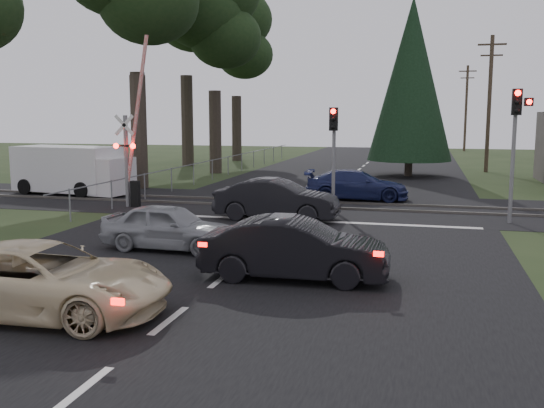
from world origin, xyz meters
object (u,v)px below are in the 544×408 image
(blue_sedan, at_px, (357,185))
(white_van, at_px, (75,170))
(silver_car, at_px, (169,227))
(crossing_signal, at_px, (131,158))
(traffic_signal_right, at_px, (517,129))
(utility_pole_mid, at_px, (489,101))
(utility_pole_far, at_px, (466,106))
(dark_hatchback, at_px, (295,249))
(cream_coupe, at_px, (41,280))
(dark_car_far, at_px, (277,200))
(traffic_signal_center, at_px, (334,141))

(blue_sedan, relative_size, white_van, 0.75)
(silver_car, relative_size, white_van, 0.62)
(crossing_signal, distance_m, traffic_signal_right, 14.88)
(crossing_signal, xyz_separation_m, utility_pole_mid, (15.77, 20.21, 2.67))
(utility_pole_far, relative_size, dark_hatchback, 2.07)
(cream_coupe, height_order, dark_car_far, dark_car_far)
(crossing_signal, distance_m, white_van, 5.65)
(utility_pole_mid, relative_size, utility_pole_far, 1.00)
(traffic_signal_center, relative_size, dark_hatchback, 0.94)
(traffic_signal_right, distance_m, blue_sedan, 8.13)
(white_van, bearing_deg, cream_coupe, -50.95)
(traffic_signal_center, height_order, cream_coupe, traffic_signal_center)
(dark_hatchback, height_order, white_van, white_van)
(traffic_signal_right, relative_size, silver_car, 1.22)
(blue_sedan, bearing_deg, utility_pole_mid, -27.97)
(cream_coupe, height_order, blue_sedan, cream_coupe)
(white_van, bearing_deg, traffic_signal_right, -1.14)
(crossing_signal, distance_m, utility_pole_far, 47.96)
(blue_sedan, distance_m, white_van, 13.53)
(utility_pole_mid, bearing_deg, white_van, -140.02)
(utility_pole_far, bearing_deg, traffic_signal_center, -99.60)
(blue_sedan, xyz_separation_m, dark_car_far, (-2.23, -6.03, 0.07))
(traffic_signal_center, height_order, dark_hatchback, traffic_signal_center)
(utility_pole_far, height_order, blue_sedan, utility_pole_far)
(cream_coupe, xyz_separation_m, silver_car, (0.02, 5.90, -0.04))
(traffic_signal_right, xyz_separation_m, traffic_signal_center, (-6.55, 1.20, -0.51))
(white_van, bearing_deg, silver_car, -38.58)
(blue_sedan, height_order, dark_car_far, dark_car_far)
(utility_pole_mid, distance_m, blue_sedan, 17.66)
(traffic_signal_right, relative_size, blue_sedan, 1.02)
(dark_hatchback, relative_size, blue_sedan, 0.94)
(crossing_signal, relative_size, silver_car, 1.81)
(white_van, bearing_deg, traffic_signal_center, -0.91)
(blue_sedan, bearing_deg, dark_hatchback, 176.39)
(traffic_signal_right, relative_size, white_van, 0.76)
(silver_car, bearing_deg, utility_pole_far, -9.38)
(crossing_signal, xyz_separation_m, blue_sedan, (8.82, 4.49, -1.39))
(traffic_signal_right, relative_size, traffic_signal_center, 1.15)
(traffic_signal_right, relative_size, dark_hatchback, 1.08)
(crossing_signal, distance_m, traffic_signal_center, 8.36)
(utility_pole_far, height_order, dark_car_far, utility_pole_far)
(white_van, bearing_deg, utility_pole_mid, 48.79)
(utility_pole_far, distance_m, dark_car_far, 47.81)
(cream_coupe, bearing_deg, silver_car, -3.04)
(crossing_signal, xyz_separation_m, dark_hatchback, (8.94, -9.38, -1.34))
(white_van, bearing_deg, dark_hatchback, -33.78)
(utility_pole_mid, relative_size, dark_car_far, 1.99)
(crossing_signal, bearing_deg, dark_car_far, -13.17)
(utility_pole_far, xyz_separation_m, silver_car, (-10.97, -52.37, -4.07))
(utility_pole_mid, xyz_separation_m, blue_sedan, (-6.95, -15.72, -4.05))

